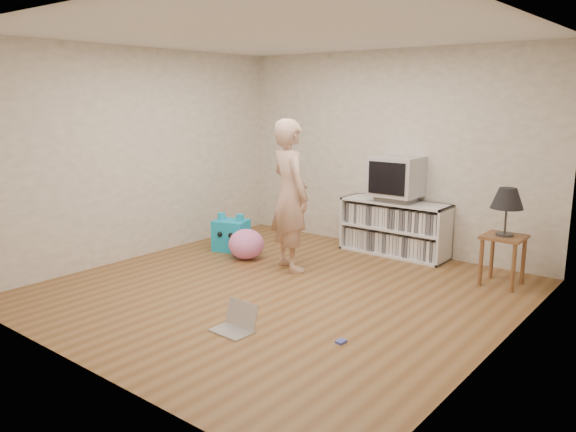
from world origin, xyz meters
The scene contains 13 objects.
ground centered at (0.00, 0.00, 0.00)m, with size 4.50×4.50×0.00m, color brown.
walls centered at (0.00, 0.00, 1.30)m, with size 4.52×4.52×2.60m.
ceiling centered at (0.00, 0.00, 2.60)m, with size 4.50×4.50×0.01m, color white.
media_unit centered at (0.25, 2.04, 0.35)m, with size 1.40×0.45×0.70m.
dvd_deck centered at (0.25, 2.02, 0.73)m, with size 0.45×0.35×0.07m, color gray.
crt_tv centered at (0.25, 2.02, 1.02)m, with size 0.60×0.53×0.50m.
side_table centered at (1.75, 1.65, 0.42)m, with size 0.42×0.42×0.55m.
table_lamp centered at (1.75, 1.65, 0.94)m, with size 0.34×0.34×0.52m.
person centered at (-0.41, 0.68, 0.88)m, with size 0.64×0.42×1.76m, color #CDA38C.
laptop centered at (0.35, -1.02, 0.07)m, with size 0.36×0.29×0.24m.
playing_cards centered at (1.21, -0.67, 0.01)m, with size 0.07×0.09×0.02m, color #4857C0.
plush_blue centered at (-1.53, 0.84, 0.21)m, with size 0.51×0.46×0.49m.
plush_pink centered at (-1.09, 0.66, 0.19)m, with size 0.45×0.45×0.38m, color #F680CE.
Camera 1 is at (3.58, -4.33, 2.00)m, focal length 35.00 mm.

